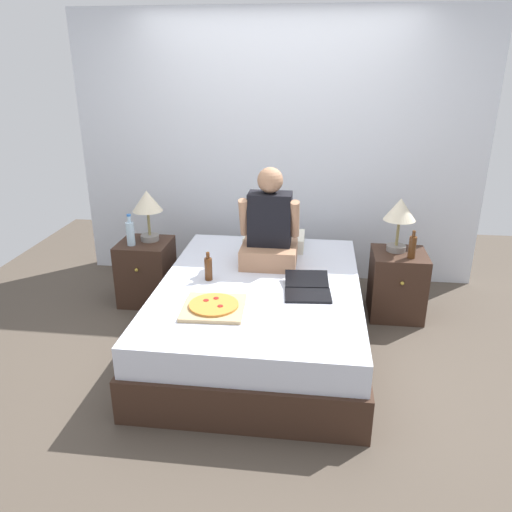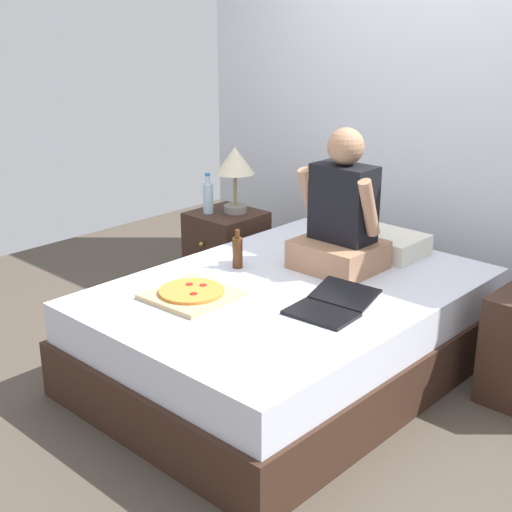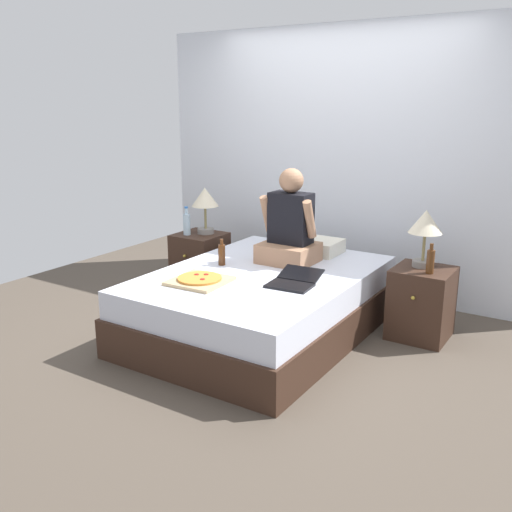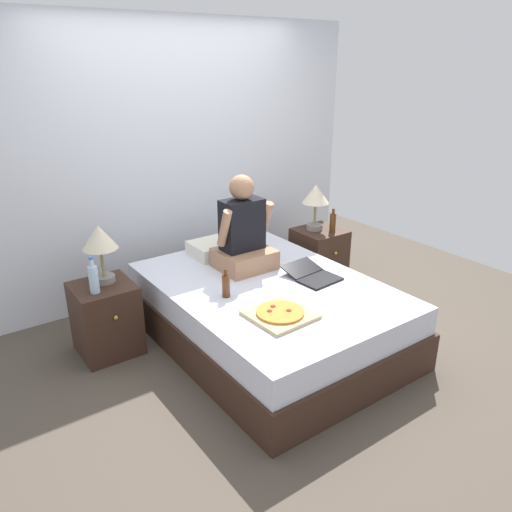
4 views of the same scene
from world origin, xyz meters
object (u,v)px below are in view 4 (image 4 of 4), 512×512
lamp_on_left_nightstand (100,241)px  beer_bottle_on_bed (226,285)px  lamp_on_right_nightstand (316,197)px  laptop (314,276)px  pizza_box (280,314)px  beer_bottle (333,222)px  water_bottle (94,278)px  person_seated (243,235)px  bed (268,313)px  nightstand_right (319,257)px  nightstand_left (106,318)px

lamp_on_left_nightstand → beer_bottle_on_bed: bearing=-44.7°
lamp_on_right_nightstand → laptop: size_ratio=1.03×
pizza_box → beer_bottle: bearing=34.6°
water_bottle → laptop: bearing=-23.0°
person_seated → bed: bearing=-94.5°
beer_bottle → laptop: size_ratio=0.52×
bed → nightstand_right: size_ratio=3.73×
lamp_on_left_nightstand → pizza_box: size_ratio=1.07×
nightstand_right → lamp_on_right_nightstand: size_ratio=1.25×
bed → lamp_on_right_nightstand: 1.41m
lamp_on_left_nightstand → beer_bottle: (2.23, -0.15, -0.23)m
beer_bottle → pizza_box: size_ratio=0.55×
nightstand_left → person_seated: 1.26m
laptop → pizza_box: laptop is taller
nightstand_left → beer_bottle: (2.27, -0.10, 0.38)m
nightstand_right → beer_bottle_on_bed: size_ratio=2.56×
nightstand_right → beer_bottle: beer_bottle is taller
lamp_on_left_nightstand → nightstand_right: (2.16, -0.05, -0.61)m
lamp_on_right_nightstand → person_seated: size_ratio=0.58×
water_bottle → pizza_box: size_ratio=0.66×
person_seated → water_bottle: bearing=173.6°
lamp_on_left_nightstand → lamp_on_right_nightstand: (2.13, 0.00, 0.00)m
bed → nightstand_left: size_ratio=3.73×
lamp_on_right_nightstand → beer_bottle_on_bed: bearing=-155.5°
pizza_box → beer_bottle_on_bed: size_ratio=1.90×
nightstand_left → laptop: (1.45, -0.74, 0.25)m
laptop → lamp_on_left_nightstand: bearing=150.7°
water_bottle → beer_bottle_on_bed: water_bottle is taller
beer_bottle → pizza_box: 1.73m
pizza_box → water_bottle: bearing=133.1°
water_bottle → lamp_on_right_nightstand: (2.25, 0.14, 0.22)m
lamp_on_left_nightstand → pizza_box: bearing=-54.5°
lamp_on_left_nightstand → water_bottle: size_ratio=1.63×
nightstand_left → lamp_on_left_nightstand: bearing=51.4°
pizza_box → lamp_on_left_nightstand: bearing=125.5°
bed → beer_bottle_on_bed: 0.52m
nightstand_right → lamp_on_right_nightstand: 0.61m
lamp_on_right_nightstand → beer_bottle: 0.29m
person_seated → beer_bottle_on_bed: size_ratio=3.55×
laptop → pizza_box: size_ratio=1.05×
nightstand_left → beer_bottle_on_bed: bearing=-40.8°
bed → beer_bottle: size_ratio=9.14×
laptop → lamp_on_right_nightstand: bearing=48.0°
nightstand_right → pizza_box: bearing=-141.3°
bed → lamp_on_right_nightstand: lamp_on_right_nightstand is taller
water_bottle → pizza_box: 1.36m
nightstand_left → water_bottle: 0.41m
laptop → pizza_box: 0.69m
lamp_on_right_nightstand → water_bottle: bearing=-176.4°
water_bottle → person_seated: bearing=-6.4°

